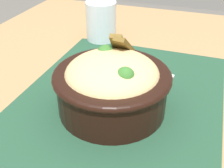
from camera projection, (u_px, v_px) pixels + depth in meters
name	position (u px, v px, depth m)	size (l,w,h in m)	color
table	(108.00, 137.00, 0.52)	(1.19, 0.90, 0.71)	#99754C
placemat	(119.00, 100.00, 0.51)	(0.47, 0.36, 0.00)	#1E422D
bowl	(112.00, 83.00, 0.46)	(0.19, 0.19, 0.13)	black
fork	(141.00, 70.00, 0.60)	(0.02, 0.13, 0.00)	silver
drinking_glass	(101.00, 24.00, 0.72)	(0.08, 0.08, 0.10)	silver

